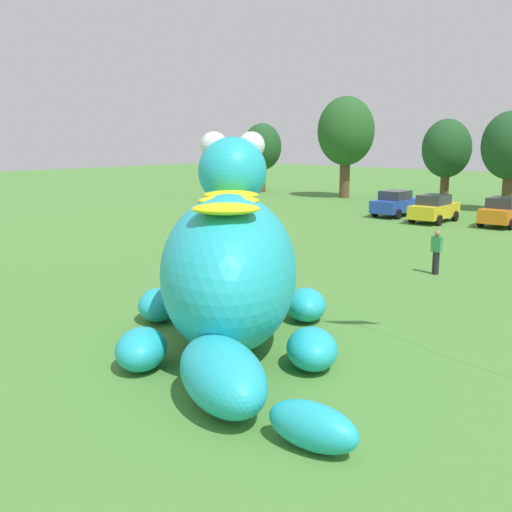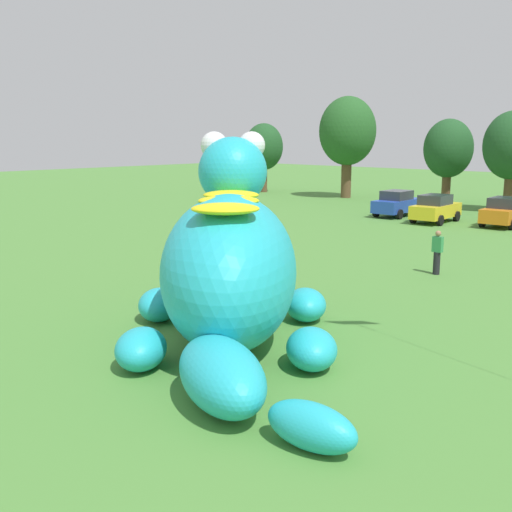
# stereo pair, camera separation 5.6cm
# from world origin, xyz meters

# --- Properties ---
(ground_plane) EXTENTS (160.00, 160.00, 0.00)m
(ground_plane) POSITION_xyz_m (0.00, 0.00, 0.00)
(ground_plane) COLOR #4C8438
(giant_inflatable_creature) EXTENTS (9.68, 8.04, 5.39)m
(giant_inflatable_creature) POSITION_xyz_m (0.57, -0.38, 1.97)
(giant_inflatable_creature) COLOR #23B2C6
(giant_inflatable_creature) RESTS_ON ground
(car_blue) EXTENTS (2.06, 4.16, 1.72)m
(car_blue) POSITION_xyz_m (-9.33, 25.01, 0.86)
(car_blue) COLOR #2347B7
(car_blue) RESTS_ON ground
(car_yellow) EXTENTS (2.13, 4.19, 1.72)m
(car_yellow) POSITION_xyz_m (-6.08, 24.02, 0.86)
(car_yellow) COLOR yellow
(car_yellow) RESTS_ON ground
(car_orange) EXTENTS (2.10, 4.18, 1.72)m
(car_orange) POSITION_xyz_m (-2.28, 25.25, 0.86)
(car_orange) COLOR orange
(car_orange) RESTS_ON ground
(tree_far_left) EXTENTS (3.64, 3.64, 6.45)m
(tree_far_left) POSITION_xyz_m (-27.99, 32.35, 4.22)
(tree_far_left) COLOR brown
(tree_far_left) RESTS_ON ground
(tree_left) EXTENTS (4.84, 4.84, 8.59)m
(tree_left) POSITION_xyz_m (-19.06, 33.13, 5.62)
(tree_left) COLOR brown
(tree_left) RESTS_ON ground
(tree_mid_left) EXTENTS (3.69, 3.69, 6.56)m
(tree_mid_left) POSITION_xyz_m (-10.01, 33.44, 4.29)
(tree_mid_left) COLOR brown
(tree_mid_left) RESTS_ON ground
(tree_centre_left) EXTENTS (3.94, 3.94, 6.99)m
(tree_centre_left) POSITION_xyz_m (-4.86, 32.49, 4.57)
(tree_centre_left) COLOR brown
(tree_centre_left) RESTS_ON ground
(spectator_by_cars) EXTENTS (0.38, 0.26, 1.71)m
(spectator_by_cars) POSITION_xyz_m (0.79, 10.58, 0.85)
(spectator_by_cars) COLOR black
(spectator_by_cars) RESTS_ON ground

